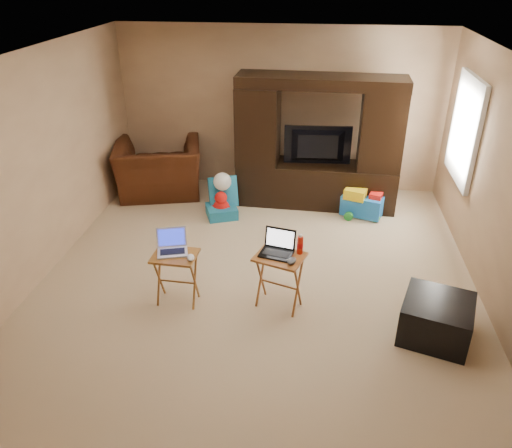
# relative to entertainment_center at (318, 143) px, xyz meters

# --- Properties ---
(floor) EXTENTS (5.50, 5.50, 0.00)m
(floor) POSITION_rel_entertainment_center_xyz_m (-0.62, -2.08, -0.96)
(floor) COLOR beige
(floor) RESTS_ON ground
(ceiling) EXTENTS (5.50, 5.50, 0.00)m
(ceiling) POSITION_rel_entertainment_center_xyz_m (-0.62, -2.08, 1.54)
(ceiling) COLOR silver
(ceiling) RESTS_ON ground
(wall_back) EXTENTS (5.00, 0.00, 5.00)m
(wall_back) POSITION_rel_entertainment_center_xyz_m (-0.62, 0.67, 0.29)
(wall_back) COLOR tan
(wall_back) RESTS_ON ground
(wall_front) EXTENTS (5.00, 0.00, 5.00)m
(wall_front) POSITION_rel_entertainment_center_xyz_m (-0.62, -4.83, 0.29)
(wall_front) COLOR tan
(wall_front) RESTS_ON ground
(wall_left) EXTENTS (0.00, 5.50, 5.50)m
(wall_left) POSITION_rel_entertainment_center_xyz_m (-3.12, -2.08, 0.29)
(wall_left) COLOR tan
(wall_left) RESTS_ON ground
(wall_right) EXTENTS (0.00, 5.50, 5.50)m
(wall_right) POSITION_rel_entertainment_center_xyz_m (1.88, -2.08, 0.29)
(wall_right) COLOR tan
(wall_right) RESTS_ON ground
(window_pane) EXTENTS (0.00, 1.20, 1.20)m
(window_pane) POSITION_rel_entertainment_center_xyz_m (1.86, -0.53, 0.44)
(window_pane) COLOR white
(window_pane) RESTS_ON ground
(window_frame) EXTENTS (0.06, 1.14, 1.34)m
(window_frame) POSITION_rel_entertainment_center_xyz_m (1.84, -0.53, 0.44)
(window_frame) COLOR white
(window_frame) RESTS_ON ground
(entertainment_center) EXTENTS (2.37, 0.66, 1.92)m
(entertainment_center) POSITION_rel_entertainment_center_xyz_m (0.00, 0.00, 0.00)
(entertainment_center) COLOR black
(entertainment_center) RESTS_ON floor
(television) EXTENTS (0.98, 0.18, 0.56)m
(television) POSITION_rel_entertainment_center_xyz_m (0.00, -0.04, -0.04)
(television) COLOR black
(television) RESTS_ON entertainment_center
(recliner) EXTENTS (1.52, 1.41, 0.84)m
(recliner) POSITION_rel_entertainment_center_xyz_m (-2.44, 0.06, -0.54)
(recliner) COLOR #49200F
(recliner) RESTS_ON floor
(child_rocker) EXTENTS (0.56, 0.60, 0.56)m
(child_rocker) POSITION_rel_entertainment_center_xyz_m (-1.33, -0.61, -0.68)
(child_rocker) COLOR #186688
(child_rocker) RESTS_ON floor
(plush_toy) EXTENTS (0.34, 0.28, 0.38)m
(plush_toy) POSITION_rel_entertainment_center_xyz_m (-1.34, -0.59, -0.77)
(plush_toy) COLOR red
(plush_toy) RESTS_ON floor
(push_toy) EXTENTS (0.69, 0.58, 0.44)m
(push_toy) POSITION_rel_entertainment_center_xyz_m (0.69, -0.34, -0.74)
(push_toy) COLOR blue
(push_toy) RESTS_ON floor
(ottoman) EXTENTS (0.80, 0.80, 0.41)m
(ottoman) POSITION_rel_entertainment_center_xyz_m (1.25, -2.91, -0.75)
(ottoman) COLOR black
(ottoman) RESTS_ON floor
(tray_table_left) EXTENTS (0.48, 0.39, 0.60)m
(tray_table_left) POSITION_rel_entertainment_center_xyz_m (-1.42, -2.68, -0.66)
(tray_table_left) COLOR #975F24
(tray_table_left) RESTS_ON floor
(tray_table_right) EXTENTS (0.58, 0.52, 0.63)m
(tray_table_right) POSITION_rel_entertainment_center_xyz_m (-0.33, -2.62, -0.65)
(tray_table_right) COLOR #9A4F25
(tray_table_right) RESTS_ON floor
(laptop_left) EXTENTS (0.37, 0.34, 0.24)m
(laptop_left) POSITION_rel_entertainment_center_xyz_m (-1.45, -2.65, -0.24)
(laptop_left) COLOR silver
(laptop_left) RESTS_ON tray_table_left
(laptop_right) EXTENTS (0.38, 0.34, 0.24)m
(laptop_right) POSITION_rel_entertainment_center_xyz_m (-0.37, -2.60, -0.21)
(laptop_right) COLOR black
(laptop_right) RESTS_ON tray_table_right
(mouse_left) EXTENTS (0.11, 0.14, 0.05)m
(mouse_left) POSITION_rel_entertainment_center_xyz_m (-1.23, -2.75, -0.34)
(mouse_left) COLOR silver
(mouse_left) RESTS_ON tray_table_left
(mouse_right) EXTENTS (0.12, 0.15, 0.05)m
(mouse_right) POSITION_rel_entertainment_center_xyz_m (-0.20, -2.74, -0.31)
(mouse_right) COLOR #3B3C40
(mouse_right) RESTS_ON tray_table_right
(water_bottle) EXTENTS (0.06, 0.06, 0.19)m
(water_bottle) POSITION_rel_entertainment_center_xyz_m (-0.13, -2.54, -0.24)
(water_bottle) COLOR red
(water_bottle) RESTS_ON tray_table_right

